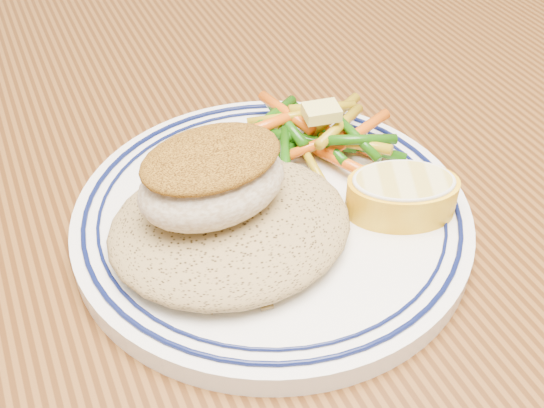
{
  "coord_description": "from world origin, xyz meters",
  "views": [
    {
      "loc": [
        -0.15,
        -0.32,
        1.05
      ],
      "look_at": [
        -0.02,
        -0.04,
        0.77
      ],
      "focal_mm": 45.0,
      "sensor_mm": 36.0,
      "label": 1
    }
  ],
  "objects_px": {
    "rice_pilaf": "(230,222)",
    "vegetable_pile": "(317,135)",
    "dining_table": "(278,282)",
    "fish_fillet": "(212,177)",
    "lemon_wedge": "(402,194)",
    "plate": "(272,217)"
  },
  "relations": [
    {
      "from": "dining_table",
      "to": "vegetable_pile",
      "type": "relative_size",
      "value": 13.41
    },
    {
      "from": "dining_table",
      "to": "fish_fillet",
      "type": "relative_size",
      "value": 15.88
    },
    {
      "from": "dining_table",
      "to": "plate",
      "type": "distance_m",
      "value": 0.11
    },
    {
      "from": "fish_fillet",
      "to": "vegetable_pile",
      "type": "distance_m",
      "value": 0.11
    },
    {
      "from": "dining_table",
      "to": "vegetable_pile",
      "type": "bearing_deg",
      "value": 14.2
    },
    {
      "from": "plate",
      "to": "lemon_wedge",
      "type": "height_order",
      "value": "lemon_wedge"
    },
    {
      "from": "dining_table",
      "to": "rice_pilaf",
      "type": "height_order",
      "value": "rice_pilaf"
    },
    {
      "from": "dining_table",
      "to": "vegetable_pile",
      "type": "distance_m",
      "value": 0.13
    },
    {
      "from": "plate",
      "to": "fish_fillet",
      "type": "relative_size",
      "value": 2.63
    },
    {
      "from": "fish_fillet",
      "to": "lemon_wedge",
      "type": "bearing_deg",
      "value": -14.53
    },
    {
      "from": "rice_pilaf",
      "to": "vegetable_pile",
      "type": "height_order",
      "value": "same"
    },
    {
      "from": "fish_fillet",
      "to": "vegetable_pile",
      "type": "xyz_separation_m",
      "value": [
        0.09,
        0.05,
        -0.03
      ]
    },
    {
      "from": "rice_pilaf",
      "to": "dining_table",
      "type": "bearing_deg",
      "value": 41.79
    },
    {
      "from": "dining_table",
      "to": "plate",
      "type": "relative_size",
      "value": 6.04
    },
    {
      "from": "plate",
      "to": "rice_pilaf",
      "type": "bearing_deg",
      "value": -158.08
    },
    {
      "from": "plate",
      "to": "vegetable_pile",
      "type": "distance_m",
      "value": 0.07
    },
    {
      "from": "rice_pilaf",
      "to": "lemon_wedge",
      "type": "xyz_separation_m",
      "value": [
        0.1,
        -0.02,
        0.0
      ]
    },
    {
      "from": "rice_pilaf",
      "to": "vegetable_pile",
      "type": "bearing_deg",
      "value": 33.32
    },
    {
      "from": "plate",
      "to": "lemon_wedge",
      "type": "bearing_deg",
      "value": -25.26
    },
    {
      "from": "dining_table",
      "to": "fish_fillet",
      "type": "xyz_separation_m",
      "value": [
        -0.06,
        -0.04,
        0.16
      ]
    },
    {
      "from": "rice_pilaf",
      "to": "vegetable_pile",
      "type": "distance_m",
      "value": 0.1
    },
    {
      "from": "lemon_wedge",
      "to": "fish_fillet",
      "type": "bearing_deg",
      "value": 165.47
    }
  ]
}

